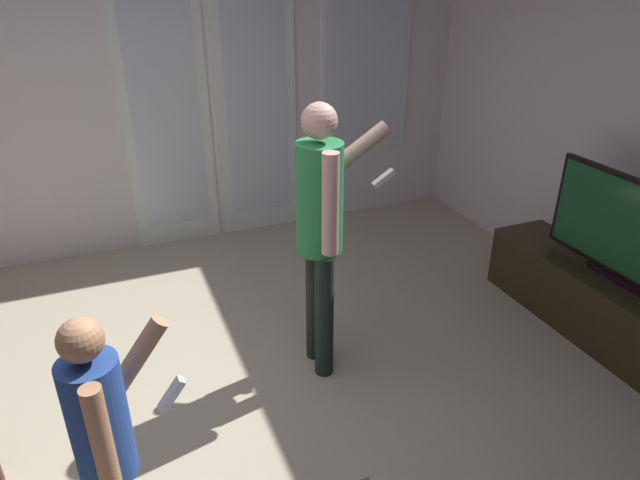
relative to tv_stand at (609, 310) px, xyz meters
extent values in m
cube|color=#B3AA90|center=(-2.66, 0.12, -0.22)|extent=(6.09, 4.80, 0.02)
cube|color=silver|center=(-2.66, 2.49, 1.22)|extent=(6.09, 0.06, 2.86)
cube|color=white|center=(-2.24, 2.45, 0.83)|extent=(0.68, 0.02, 2.14)
cube|color=silver|center=(-2.24, 2.43, 0.88)|extent=(0.52, 0.01, 1.84)
cube|color=white|center=(-1.51, 2.45, 0.83)|extent=(0.68, 0.02, 2.14)
cube|color=silver|center=(-1.51, 2.43, 0.88)|extent=(0.52, 0.01, 1.84)
cube|color=white|center=(-0.51, 2.45, 1.20)|extent=(0.83, 0.02, 1.56)
cube|color=silver|center=(-0.51, 2.43, 1.20)|extent=(0.77, 0.01, 1.50)
cube|color=#2D2613|center=(0.00, 0.00, 0.00)|extent=(0.43, 1.76, 0.42)
cube|color=black|center=(0.00, 0.00, 0.23)|extent=(0.08, 0.39, 0.04)
cube|color=black|center=(0.00, 0.00, 0.55)|extent=(0.04, 1.11, 0.60)
cube|color=#194C28|center=(-0.02, 0.00, 0.55)|extent=(0.00, 1.06, 0.55)
cylinder|color=#1F2A23|center=(-1.76, 0.36, 0.17)|extent=(0.11, 0.11, 0.76)
cylinder|color=#1F2A23|center=(-1.75, 0.53, 0.17)|extent=(0.11, 0.11, 0.76)
cylinder|color=#2E894C|center=(-1.76, 0.45, 0.84)|extent=(0.25, 0.25, 0.59)
sphere|color=#D8A794|center=(-1.76, 0.45, 1.25)|extent=(0.18, 0.18, 0.18)
cylinder|color=#D8A794|center=(-1.77, 0.28, 0.87)|extent=(0.09, 0.09, 0.53)
cylinder|color=#D8A794|center=(-1.53, 0.60, 0.99)|extent=(0.49, 0.11, 0.36)
cube|color=white|center=(-1.31, 0.59, 0.85)|extent=(0.14, 0.05, 0.10)
cylinder|color=#264693|center=(-2.91, -0.50, 0.61)|extent=(0.19, 0.19, 0.46)
sphere|color=tan|center=(-2.91, -0.50, 0.92)|extent=(0.14, 0.14, 0.14)
cylinder|color=tan|center=(-2.90, -0.63, 0.63)|extent=(0.07, 0.07, 0.41)
cylinder|color=tan|center=(-2.79, -0.37, 0.67)|extent=(0.31, 0.08, 0.36)
cube|color=white|center=(-2.67, -0.36, 0.51)|extent=(0.11, 0.05, 0.13)
camera|label=1|loc=(-2.76, -2.03, 1.92)|focal=31.45mm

